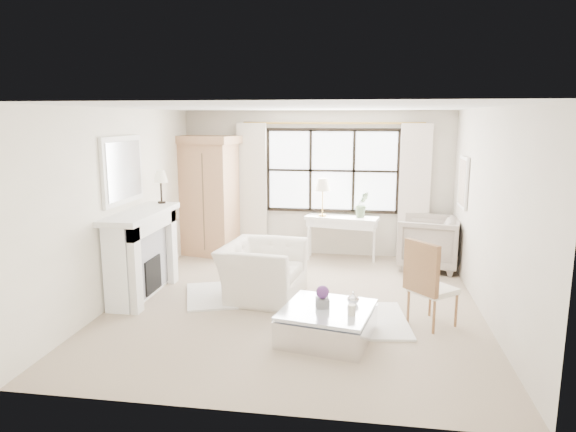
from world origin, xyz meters
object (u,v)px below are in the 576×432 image
object	(u,v)px
armoire	(208,195)
coffee_table	(327,324)
console_table	(341,238)
club_armchair	(262,271)

from	to	relation	value
armoire	coffee_table	bearing A→B (deg)	-40.63
coffee_table	armoire	bearing A→B (deg)	137.18
armoire	coffee_table	size ratio (longest dim) A/B	1.90
coffee_table	console_table	bearing A→B (deg)	101.61
console_table	coffee_table	distance (m)	3.52
console_table	coffee_table	xyz separation A→B (m)	(0.01, -3.51, -0.22)
console_table	coffee_table	world-z (taller)	console_table
console_table	club_armchair	xyz separation A→B (m)	(-1.03, -2.21, -0.01)
armoire	console_table	xyz separation A→B (m)	(2.50, 0.02, -0.74)
club_armchair	coffee_table	size ratio (longest dim) A/B	1.03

